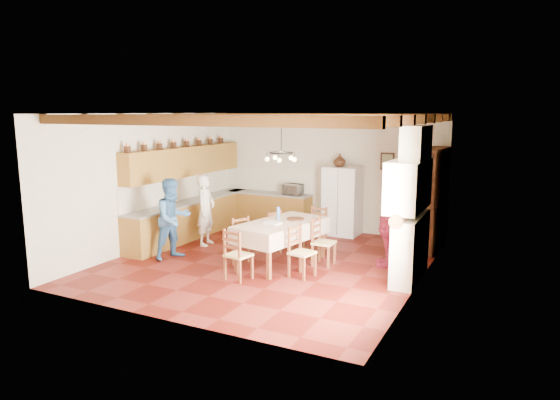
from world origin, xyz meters
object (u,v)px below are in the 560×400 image
(dining_table, at_px, (281,226))
(chair_end_far, at_px, (315,229))
(refrigerator, at_px, (342,201))
(chair_right_far, at_px, (324,242))
(chair_end_near, at_px, (238,254))
(person_man, at_px, (206,210))
(person_woman_red, at_px, (387,228))
(chair_left_near, at_px, (236,239))
(person_woman_blue, at_px, (173,219))
(chair_left_far, at_px, (269,232))
(hutch, at_px, (430,200))
(microwave, at_px, (293,189))
(chair_right_near, at_px, (302,252))

(dining_table, bearing_deg, chair_end_far, 80.68)
(refrigerator, relative_size, chair_end_far, 1.78)
(chair_right_far, height_order, chair_end_near, same)
(chair_right_far, distance_m, chair_end_near, 1.85)
(refrigerator, relative_size, person_man, 1.05)
(person_man, distance_m, person_woman_red, 4.14)
(chair_left_near, bearing_deg, chair_end_far, 169.92)
(person_woman_red, bearing_deg, chair_end_far, -120.50)
(chair_left_near, bearing_deg, person_woman_blue, -47.26)
(chair_end_far, relative_size, person_man, 0.59)
(chair_left_far, bearing_deg, hutch, 138.75)
(person_man, xyz_separation_m, person_woman_red, (4.13, 0.25, -0.04))
(chair_end_far, xyz_separation_m, person_woman_blue, (-2.40, -1.91, 0.36))
(refrigerator, height_order, chair_left_far, refrigerator)
(chair_left_near, height_order, person_woman_blue, person_woman_blue)
(chair_left_far, xyz_separation_m, microwave, (-0.53, 2.37, 0.56))
(chair_left_near, relative_size, microwave, 1.94)
(chair_end_near, xyz_separation_m, person_woman_red, (2.20, 2.01, 0.29))
(chair_right_near, xyz_separation_m, chair_right_far, (0.09, 0.86, 0.00))
(chair_end_near, bearing_deg, hutch, -117.48)
(chair_end_near, height_order, person_woman_red, person_woman_red)
(chair_left_near, height_order, person_woman_red, person_woman_red)
(chair_left_near, relative_size, chair_right_near, 1.00)
(person_man, bearing_deg, dining_table, -112.78)
(hutch, xyz_separation_m, dining_table, (-2.47, -2.39, -0.35))
(person_woman_blue, xyz_separation_m, microwave, (1.07, 3.60, 0.19))
(person_woman_red, bearing_deg, chair_end_near, -63.20)
(refrigerator, relative_size, person_woman_blue, 1.01)
(chair_left_far, xyz_separation_m, chair_end_near, (0.31, -1.78, 0.00))
(chair_left_far, bearing_deg, refrigerator, 177.84)
(hutch, bearing_deg, chair_end_near, -121.39)
(refrigerator, bearing_deg, person_woman_red, -50.02)
(chair_left_near, bearing_deg, refrigerator, -174.38)
(hutch, relative_size, chair_left_far, 2.37)
(microwave, bearing_deg, hutch, -4.96)
(hutch, height_order, chair_left_far, hutch)
(refrigerator, relative_size, chair_left_far, 1.78)
(chair_right_near, bearing_deg, dining_table, 63.89)
(chair_end_far, distance_m, microwave, 2.22)
(refrigerator, relative_size, microwave, 3.46)
(microwave, bearing_deg, chair_left_far, -73.22)
(hutch, height_order, chair_left_near, hutch)
(chair_left_near, height_order, chair_left_far, same)
(refrigerator, height_order, chair_left_near, refrigerator)
(hutch, xyz_separation_m, chair_end_near, (-2.75, -3.58, -0.66))
(chair_end_near, bearing_deg, chair_left_far, -70.15)
(person_man, bearing_deg, person_woman_red, -95.03)
(dining_table, height_order, person_woman_red, person_woman_red)
(dining_table, bearing_deg, chair_right_near, -37.81)
(chair_left_near, height_order, chair_end_near, same)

